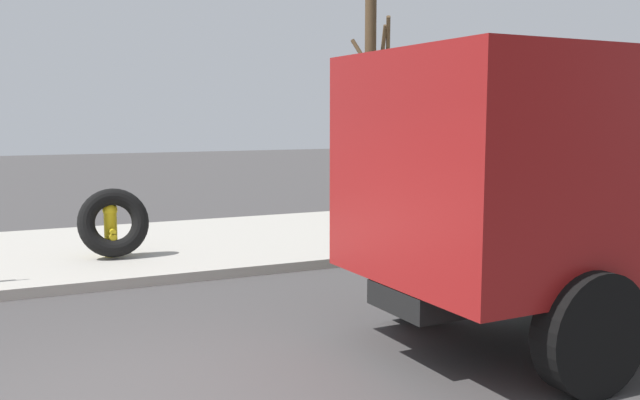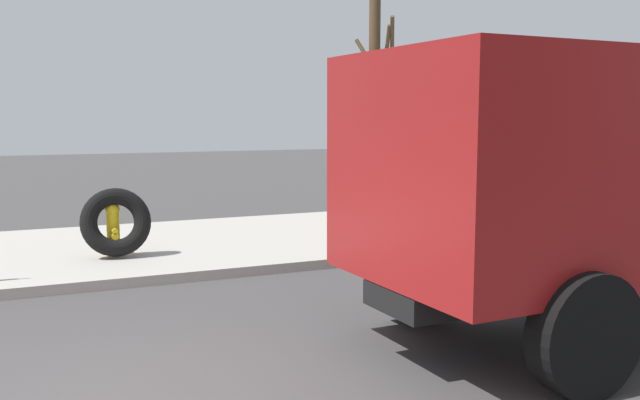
{
  "view_description": "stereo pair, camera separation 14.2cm",
  "coord_description": "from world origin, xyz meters",
  "px_view_note": "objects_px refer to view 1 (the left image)",
  "views": [
    {
      "loc": [
        -0.66,
        -5.68,
        2.4
      ],
      "look_at": [
        3.26,
        2.84,
        1.25
      ],
      "focal_mm": 38.95,
      "sensor_mm": 36.0,
      "label": 1
    },
    {
      "loc": [
        -0.53,
        -5.74,
        2.4
      ],
      "look_at": [
        3.26,
        2.84,
        1.25
      ],
      "focal_mm": 38.95,
      "sensor_mm": 36.0,
      "label": 2
    }
  ],
  "objects_px": {
    "fire_hydrant": "(111,228)",
    "loose_tire": "(114,223)",
    "dump_truck_green": "(640,186)",
    "bare_tree": "(371,106)"
  },
  "relations": [
    {
      "from": "fire_hydrant",
      "to": "loose_tire",
      "type": "bearing_deg",
      "value": -78.21
    },
    {
      "from": "loose_tire",
      "to": "dump_truck_green",
      "type": "xyz_separation_m",
      "value": [
        4.98,
        -5.64,
        0.9
      ]
    },
    {
      "from": "loose_tire",
      "to": "dump_truck_green",
      "type": "distance_m",
      "value": 7.58
    },
    {
      "from": "fire_hydrant",
      "to": "dump_truck_green",
      "type": "bearing_deg",
      "value": -49.02
    },
    {
      "from": "dump_truck_green",
      "to": "fire_hydrant",
      "type": "bearing_deg",
      "value": 130.98
    },
    {
      "from": "bare_tree",
      "to": "loose_tire",
      "type": "bearing_deg",
      "value": -160.81
    },
    {
      "from": "fire_hydrant",
      "to": "loose_tire",
      "type": "xyz_separation_m",
      "value": [
        0.03,
        -0.14,
        0.1
      ]
    },
    {
      "from": "fire_hydrant",
      "to": "bare_tree",
      "type": "height_order",
      "value": "bare_tree"
    },
    {
      "from": "bare_tree",
      "to": "fire_hydrant",
      "type": "bearing_deg",
      "value": -162.11
    },
    {
      "from": "fire_hydrant",
      "to": "loose_tire",
      "type": "distance_m",
      "value": 0.17
    }
  ]
}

